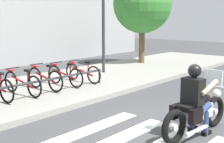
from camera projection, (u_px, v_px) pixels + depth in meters
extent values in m
plane|color=#424244|center=(186.00, 131.00, 6.42)|extent=(48.00, 48.00, 0.00)
cube|color=gray|center=(37.00, 91.00, 9.70)|extent=(24.00, 4.40, 0.15)
cube|color=white|center=(119.00, 138.00, 6.03)|extent=(2.80, 0.40, 0.01)
cube|color=white|center=(90.00, 129.00, 6.55)|extent=(2.80, 0.40, 0.01)
torus|color=black|center=(214.00, 111.00, 6.67)|extent=(0.69, 0.20, 0.68)
cylinder|color=silver|center=(214.00, 111.00, 6.67)|extent=(0.13, 0.11, 0.12)
torus|color=black|center=(174.00, 127.00, 5.71)|extent=(0.69, 0.20, 0.68)
cylinder|color=silver|center=(174.00, 127.00, 5.71)|extent=(0.13, 0.11, 0.12)
cube|color=silver|center=(196.00, 112.00, 6.17)|extent=(0.83, 0.37, 0.28)
ellipsoid|color=black|center=(202.00, 99.00, 6.26)|extent=(0.55, 0.34, 0.22)
cube|color=black|center=(191.00, 106.00, 6.01)|extent=(0.59, 0.35, 0.10)
cube|color=black|center=(176.00, 111.00, 6.08)|extent=(0.33, 0.16, 0.28)
cube|color=black|center=(196.00, 116.00, 5.76)|extent=(0.33, 0.16, 0.28)
cylinder|color=silver|center=(212.00, 86.00, 6.48)|extent=(0.10, 0.62, 0.03)
sphere|color=white|center=(217.00, 93.00, 6.64)|extent=(0.18, 0.18, 0.18)
cube|color=silver|center=(214.00, 77.00, 6.47)|extent=(0.09, 0.40, 0.32)
cylinder|color=silver|center=(197.00, 130.00, 5.93)|extent=(0.72, 0.17, 0.08)
cube|color=black|center=(193.00, 91.00, 5.99)|extent=(0.31, 0.43, 0.52)
sphere|color=black|center=(195.00, 71.00, 5.94)|extent=(0.26, 0.26, 0.26)
cylinder|color=tan|center=(190.00, 84.00, 6.29)|extent=(0.53, 0.15, 0.26)
cylinder|color=tan|center=(210.00, 87.00, 5.97)|extent=(0.53, 0.15, 0.26)
cylinder|color=navy|center=(189.00, 106.00, 6.27)|extent=(0.46, 0.19, 0.24)
cylinder|color=navy|center=(192.00, 120.00, 6.40)|extent=(0.11, 0.11, 0.49)
cube|color=black|center=(193.00, 129.00, 6.47)|extent=(0.25, 0.13, 0.08)
cylinder|color=navy|center=(203.00, 109.00, 6.04)|extent=(0.46, 0.19, 0.24)
cylinder|color=navy|center=(206.00, 124.00, 6.17)|extent=(0.11, 0.11, 0.49)
cube|color=black|center=(206.00, 133.00, 6.23)|extent=(0.25, 0.13, 0.08)
torus|color=black|center=(7.00, 91.00, 7.89)|extent=(0.08, 0.65, 0.65)
cylinder|color=red|center=(1.00, 81.00, 8.00)|extent=(0.04, 0.04, 0.40)
cube|color=black|center=(0.00, 74.00, 7.97)|extent=(0.11, 0.20, 0.06)
torus|color=black|center=(11.00, 82.00, 9.12)|extent=(0.08, 0.64, 0.63)
torus|color=black|center=(34.00, 87.00, 8.45)|extent=(0.08, 0.64, 0.63)
cylinder|color=red|center=(22.00, 82.00, 8.77)|extent=(0.10, 0.98, 0.26)
cylinder|color=red|center=(28.00, 77.00, 8.58)|extent=(0.04, 0.04, 0.39)
cube|color=black|center=(27.00, 71.00, 8.55)|extent=(0.11, 0.20, 0.06)
cylinder|color=black|center=(12.00, 68.00, 8.98)|extent=(0.48, 0.05, 0.03)
cube|color=red|center=(10.00, 70.00, 9.06)|extent=(0.09, 0.28, 0.04)
torus|color=black|center=(35.00, 78.00, 9.67)|extent=(0.08, 0.66, 0.66)
torus|color=black|center=(55.00, 81.00, 9.08)|extent=(0.08, 0.66, 0.66)
cylinder|color=red|center=(45.00, 77.00, 9.37)|extent=(0.09, 0.86, 0.24)
cylinder|color=red|center=(50.00, 73.00, 9.19)|extent=(0.04, 0.04, 0.40)
cube|color=black|center=(50.00, 66.00, 9.16)|extent=(0.11, 0.20, 0.06)
cylinder|color=black|center=(36.00, 64.00, 9.54)|extent=(0.48, 0.05, 0.03)
cube|color=red|center=(35.00, 66.00, 9.61)|extent=(0.09, 0.28, 0.04)
torus|color=black|center=(55.00, 75.00, 10.28)|extent=(0.08, 0.63, 0.63)
torus|color=black|center=(76.00, 78.00, 9.67)|extent=(0.08, 0.63, 0.63)
cylinder|color=red|center=(65.00, 74.00, 9.96)|extent=(0.10, 0.90, 0.25)
cylinder|color=red|center=(70.00, 70.00, 9.78)|extent=(0.04, 0.04, 0.38)
cube|color=black|center=(70.00, 64.00, 9.75)|extent=(0.11, 0.20, 0.06)
cylinder|color=black|center=(56.00, 62.00, 10.15)|extent=(0.48, 0.05, 0.03)
cube|color=red|center=(54.00, 64.00, 10.22)|extent=(0.09, 0.28, 0.04)
torus|color=black|center=(72.00, 72.00, 10.88)|extent=(0.07, 0.61, 0.61)
torus|color=black|center=(94.00, 75.00, 10.26)|extent=(0.07, 0.61, 0.61)
cylinder|color=red|center=(83.00, 71.00, 10.56)|extent=(0.10, 0.92, 0.25)
cylinder|color=red|center=(88.00, 68.00, 10.38)|extent=(0.04, 0.04, 0.37)
cube|color=black|center=(88.00, 62.00, 10.34)|extent=(0.11, 0.20, 0.06)
cylinder|color=black|center=(74.00, 61.00, 10.75)|extent=(0.48, 0.05, 0.03)
cube|color=red|center=(72.00, 62.00, 10.83)|extent=(0.09, 0.28, 0.04)
cylinder|color=#333338|center=(21.00, 85.00, 8.11)|extent=(6.17, 0.07, 0.07)
cylinder|color=#333338|center=(99.00, 77.00, 10.42)|extent=(0.06, 0.06, 0.45)
cylinder|color=#2D2D33|center=(103.00, 28.00, 12.28)|extent=(0.12, 0.12, 3.89)
cylinder|color=brown|center=(142.00, 45.00, 15.11)|extent=(0.28, 0.28, 2.02)
sphere|color=#387F33|center=(142.00, 4.00, 14.77)|extent=(2.82, 2.82, 2.82)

